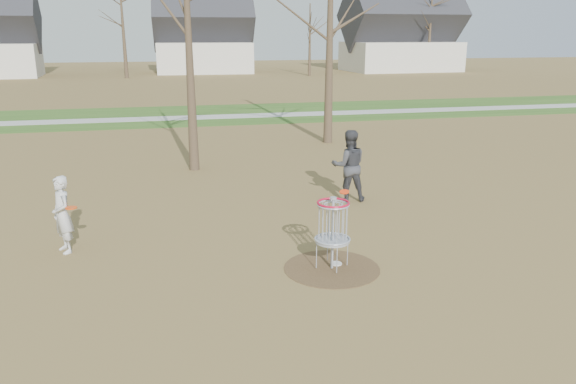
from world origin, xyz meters
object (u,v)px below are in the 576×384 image
Objects in this scene: disc_golf_basket at (333,222)px; disc_grounded at (336,264)px; player_standing at (62,215)px; player_throwing at (349,166)px.

disc_grounded is at bearing 49.46° from disc_golf_basket.
disc_grounded is at bearing 42.26° from player_standing.
player_throwing is 8.48× the size of disc_grounded.
player_standing reaches higher than disc_golf_basket.
player_standing is 5.35m from disc_golf_basket.
disc_golf_basket is at bearing 40.20° from player_standing.
disc_grounded is 0.92m from disc_golf_basket.
player_throwing is at bearing 68.50° from disc_grounded.
disc_grounded is (5.10, -1.83, -0.76)m from player_standing.
player_throwing is 1.38× the size of disc_golf_basket.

